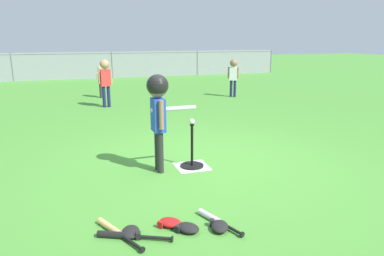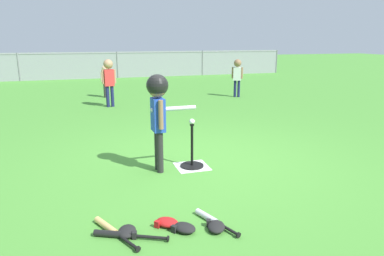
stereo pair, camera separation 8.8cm
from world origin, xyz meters
name	(u,v)px [view 1 (the left image)]	position (x,y,z in m)	size (l,w,h in m)	color
ground_plane	(203,161)	(0.00, 0.00, 0.00)	(60.00, 60.00, 0.00)	#478C33
home_plate	(192,166)	(-0.22, -0.15, 0.00)	(0.44, 0.44, 0.01)	white
batting_tee	(192,160)	(-0.22, -0.15, 0.09)	(0.32, 0.32, 0.60)	black
baseball_on_tee	(192,121)	(-0.22, -0.15, 0.64)	(0.07, 0.07, 0.07)	white
batter_child	(158,103)	(-0.68, -0.16, 0.92)	(0.65, 0.37, 1.28)	#262626
fielder_near_left	(105,77)	(-0.91, 4.67, 0.78)	(0.36, 0.24, 1.21)	#191E4C
fielder_near_right	(101,77)	(-0.89, 6.22, 0.62)	(0.28, 0.19, 0.96)	#262626
fielder_deep_left	(233,73)	(2.86, 5.13, 0.72)	(0.30, 0.23, 1.12)	#191E4C
spare_bat_silver	(214,219)	(-0.50, -1.65, 0.03)	(0.26, 0.56, 0.06)	silver
spare_bat_wood	(113,230)	(-1.44, -1.54, 0.03)	(0.35, 0.64, 0.06)	#DBB266
spare_bat_black	(124,235)	(-1.37, -1.67, 0.03)	(0.64, 0.35, 0.06)	black
glove_by_plate	(170,223)	(-0.92, -1.59, 0.04)	(0.27, 0.27, 0.07)	#B21919
glove_near_bats	(131,232)	(-1.30, -1.64, 0.04)	(0.21, 0.25, 0.07)	black
glove_tossed_aside	(219,226)	(-0.51, -1.80, 0.04)	(0.23, 0.26, 0.07)	black
glove_outfield_drop	(188,228)	(-0.80, -1.73, 0.04)	(0.26, 0.27, 0.07)	black
outfield_fence	(112,64)	(0.00, 11.58, 0.62)	(16.06, 0.06, 1.15)	slate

